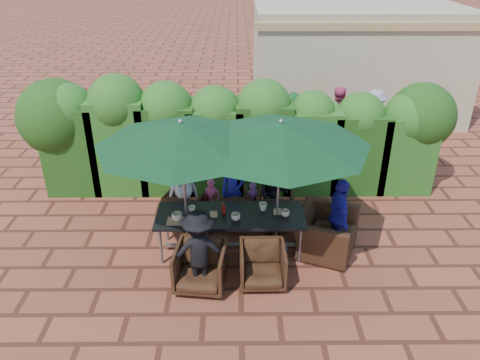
{
  "coord_description": "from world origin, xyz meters",
  "views": [
    {
      "loc": [
        -0.06,
        -6.85,
        4.91
      ],
      "look_at": [
        -0.0,
        0.4,
        1.15
      ],
      "focal_mm": 35.0,
      "sensor_mm": 36.0,
      "label": 1
    }
  ],
  "objects_px": {
    "umbrella_left": "(181,134)",
    "chair_near_left": "(201,265)",
    "chair_far_left": "(187,205)",
    "chair_far_right": "(275,206)",
    "chair_near_right": "(263,263)",
    "chair_far_mid": "(231,204)",
    "chair_end_right": "(325,226)",
    "dining_table": "(230,218)",
    "umbrella_right": "(280,134)"
  },
  "relations": [
    {
      "from": "umbrella_right",
      "to": "chair_far_mid",
      "type": "bearing_deg",
      "value": 127.41
    },
    {
      "from": "chair_near_left",
      "to": "chair_far_left",
      "type": "bearing_deg",
      "value": 108.38
    },
    {
      "from": "umbrella_left",
      "to": "umbrella_right",
      "type": "bearing_deg",
      "value": -0.23
    },
    {
      "from": "chair_near_left",
      "to": "chair_near_right",
      "type": "relative_size",
      "value": 1.09
    },
    {
      "from": "umbrella_left",
      "to": "chair_far_right",
      "type": "distance_m",
      "value": 2.65
    },
    {
      "from": "umbrella_right",
      "to": "chair_far_mid",
      "type": "xyz_separation_m",
      "value": [
        -0.8,
        1.05,
        -1.87
      ]
    },
    {
      "from": "dining_table",
      "to": "umbrella_left",
      "type": "distance_m",
      "value": 1.71
    },
    {
      "from": "chair_end_right",
      "to": "chair_far_left",
      "type": "bearing_deg",
      "value": 91.61
    },
    {
      "from": "umbrella_right",
      "to": "chair_end_right",
      "type": "relative_size",
      "value": 2.58
    },
    {
      "from": "dining_table",
      "to": "chair_far_mid",
      "type": "xyz_separation_m",
      "value": [
        -0.01,
        1.03,
        -0.33
      ]
    },
    {
      "from": "chair_far_mid",
      "to": "chair_end_right",
      "type": "bearing_deg",
      "value": 142.89
    },
    {
      "from": "dining_table",
      "to": "chair_far_mid",
      "type": "bearing_deg",
      "value": 90.67
    },
    {
      "from": "dining_table",
      "to": "chair_near_left",
      "type": "bearing_deg",
      "value": -116.37
    },
    {
      "from": "chair_far_mid",
      "to": "chair_far_right",
      "type": "xyz_separation_m",
      "value": [
        0.86,
        -0.06,
        -0.01
      ]
    },
    {
      "from": "chair_end_right",
      "to": "chair_far_mid",
      "type": "bearing_deg",
      "value": 81.48
    },
    {
      "from": "chair_far_mid",
      "to": "chair_far_right",
      "type": "bearing_deg",
      "value": 169.84
    },
    {
      "from": "umbrella_left",
      "to": "chair_far_left",
      "type": "relative_size",
      "value": 3.79
    },
    {
      "from": "chair_far_mid",
      "to": "chair_near_right",
      "type": "relative_size",
      "value": 0.96
    },
    {
      "from": "chair_far_left",
      "to": "chair_near_right",
      "type": "height_order",
      "value": "chair_near_right"
    },
    {
      "from": "dining_table",
      "to": "chair_far_right",
      "type": "distance_m",
      "value": 1.33
    },
    {
      "from": "chair_far_left",
      "to": "chair_far_mid",
      "type": "relative_size",
      "value": 1.04
    },
    {
      "from": "umbrella_left",
      "to": "chair_far_right",
      "type": "xyz_separation_m",
      "value": [
        1.6,
        0.98,
        -1.87
      ]
    },
    {
      "from": "dining_table",
      "to": "chair_end_right",
      "type": "relative_size",
      "value": 2.24
    },
    {
      "from": "umbrella_right",
      "to": "chair_end_right",
      "type": "height_order",
      "value": "umbrella_right"
    },
    {
      "from": "umbrella_left",
      "to": "chair_near_left",
      "type": "height_order",
      "value": "umbrella_left"
    },
    {
      "from": "chair_far_mid",
      "to": "chair_near_left",
      "type": "distance_m",
      "value": 2.0
    },
    {
      "from": "umbrella_left",
      "to": "chair_far_left",
      "type": "distance_m",
      "value": 2.11
    },
    {
      "from": "chair_end_right",
      "to": "chair_near_right",
      "type": "bearing_deg",
      "value": 150.37
    },
    {
      "from": "chair_near_right",
      "to": "chair_end_right",
      "type": "bearing_deg",
      "value": 36.72
    },
    {
      "from": "chair_near_left",
      "to": "chair_end_right",
      "type": "distance_m",
      "value": 2.31
    },
    {
      "from": "chair_far_left",
      "to": "chair_near_right",
      "type": "relative_size",
      "value": 0.99
    },
    {
      "from": "umbrella_left",
      "to": "umbrella_right",
      "type": "xyz_separation_m",
      "value": [
        1.54,
        -0.01,
        0.0
      ]
    },
    {
      "from": "umbrella_left",
      "to": "dining_table",
      "type": "bearing_deg",
      "value": 0.6
    },
    {
      "from": "umbrella_right",
      "to": "chair_end_right",
      "type": "bearing_deg",
      "value": 3.1
    },
    {
      "from": "chair_near_right",
      "to": "chair_end_right",
      "type": "height_order",
      "value": "chair_end_right"
    },
    {
      "from": "chair_near_right",
      "to": "chair_near_left",
      "type": "bearing_deg",
      "value": -176.16
    },
    {
      "from": "chair_far_right",
      "to": "chair_near_right",
      "type": "height_order",
      "value": "chair_near_right"
    },
    {
      "from": "chair_far_mid",
      "to": "chair_far_left",
      "type": "bearing_deg",
      "value": -3.08
    },
    {
      "from": "umbrella_right",
      "to": "chair_far_left",
      "type": "bearing_deg",
      "value": 148.46
    },
    {
      "from": "chair_far_left",
      "to": "chair_end_right",
      "type": "height_order",
      "value": "chair_end_right"
    },
    {
      "from": "umbrella_left",
      "to": "umbrella_right",
      "type": "height_order",
      "value": "same"
    },
    {
      "from": "dining_table",
      "to": "umbrella_right",
      "type": "bearing_deg",
      "value": -1.01
    },
    {
      "from": "umbrella_right",
      "to": "chair_near_left",
      "type": "distance_m",
      "value": 2.38
    },
    {
      "from": "umbrella_left",
      "to": "chair_end_right",
      "type": "xyz_separation_m",
      "value": [
        2.39,
        0.04,
        -1.72
      ]
    },
    {
      "from": "dining_table",
      "to": "chair_far_left",
      "type": "bearing_deg",
      "value": 130.59
    },
    {
      "from": "umbrella_left",
      "to": "chair_far_mid",
      "type": "distance_m",
      "value": 2.26
    },
    {
      "from": "chair_far_left",
      "to": "chair_far_right",
      "type": "bearing_deg",
      "value": -161.69
    },
    {
      "from": "dining_table",
      "to": "chair_far_mid",
      "type": "height_order",
      "value": "dining_table"
    },
    {
      "from": "dining_table",
      "to": "chair_near_right",
      "type": "bearing_deg",
      "value": -58.55
    },
    {
      "from": "chair_end_right",
      "to": "chair_near_left",
      "type": "bearing_deg",
      "value": 137.11
    }
  ]
}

